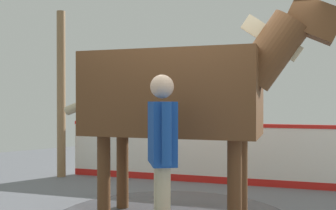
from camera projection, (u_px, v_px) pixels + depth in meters
barrier_wall at (210, 155)px, 6.93m from camera, size 4.62×2.76×1.05m
roof_post_far at (61, 94)px, 7.48m from camera, size 0.16×0.16×3.13m
horse at (182, 93)px, 4.77m from camera, size 3.05×2.06×2.60m
handler at (162, 149)px, 3.76m from camera, size 0.58×0.45×1.68m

